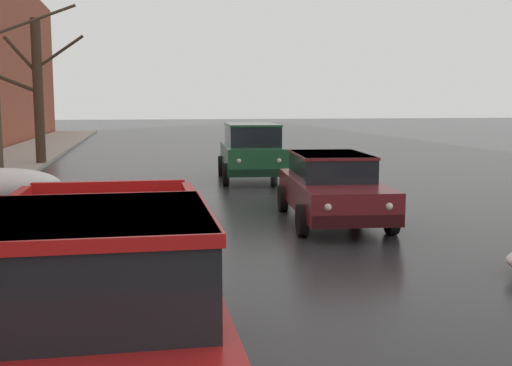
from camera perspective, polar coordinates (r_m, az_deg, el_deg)
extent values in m
cylinder|color=#4C3D2D|center=(18.45, -19.77, 13.95)|extent=(2.22, 0.42, 0.97)
cylinder|color=#423323|center=(25.80, -19.42, 7.81)|extent=(0.38, 0.38, 5.72)
cylinder|color=#423323|center=(26.28, -20.84, 10.95)|extent=(1.42, 0.80, 1.52)
cylinder|color=#423323|center=(26.57, -19.49, 10.08)|extent=(0.36, 1.56, 1.28)
cylinder|color=#423323|center=(25.63, -17.61, 11.44)|extent=(1.86, 0.37, 1.31)
cylinder|color=#423323|center=(25.74, -21.72, 8.73)|extent=(2.05, 0.64, 0.96)
cube|color=red|center=(5.12, -14.56, -12.49)|extent=(1.88, 5.15, 0.76)
cube|color=black|center=(4.23, -15.57, -6.83)|extent=(1.63, 1.65, 0.64)
cube|color=red|center=(4.18, -15.71, -3.10)|extent=(1.67, 1.71, 0.08)
cube|color=red|center=(5.96, -5.64, -3.50)|extent=(0.12, 2.47, 0.44)
cube|color=red|center=(6.08, -22.27, -3.81)|extent=(0.12, 2.47, 0.44)
cube|color=red|center=(7.42, -13.31, -1.52)|extent=(1.74, 0.11, 0.44)
cylinder|color=black|center=(6.71, -5.29, -10.91)|extent=(0.22, 0.72, 0.72)
cylinder|color=black|center=(6.82, -21.55, -11.10)|extent=(0.22, 0.72, 0.72)
cube|color=maroon|center=(12.97, 7.03, -0.95)|extent=(2.08, 4.49, 0.60)
cube|color=black|center=(13.11, 6.86, 1.60)|extent=(1.65, 2.39, 0.52)
cube|color=maroon|center=(13.09, 6.88, 2.61)|extent=(1.68, 2.44, 0.06)
cube|color=black|center=(10.96, 9.35, -3.48)|extent=(1.64, 0.28, 0.22)
cube|color=black|center=(15.06, 5.32, -0.47)|extent=(1.64, 0.28, 0.22)
cylinder|color=black|center=(11.95, 12.38, -3.24)|extent=(0.24, 0.61, 0.60)
cylinder|color=black|center=(11.55, 4.26, -3.45)|extent=(0.24, 0.61, 0.60)
cylinder|color=black|center=(14.51, 9.19, -1.31)|extent=(0.24, 0.61, 0.60)
cylinder|color=black|center=(14.18, 2.48, -1.42)|extent=(0.24, 0.61, 0.60)
sphere|color=silver|center=(11.04, 12.15, -2.10)|extent=(0.14, 0.14, 0.14)
sphere|color=silver|center=(10.76, 6.62, -2.22)|extent=(0.14, 0.14, 0.14)
cube|color=#1E5633|center=(19.97, -0.41, 2.40)|extent=(2.13, 4.44, 0.80)
cube|color=black|center=(19.96, -0.42, 4.53)|extent=(1.78, 3.13, 0.68)
cube|color=#1E5633|center=(19.95, -0.43, 5.42)|extent=(1.82, 3.19, 0.06)
cube|color=black|center=(17.91, 0.26, 0.93)|extent=(1.77, 0.26, 0.22)
cube|color=black|center=(22.08, -0.96, 2.14)|extent=(1.77, 0.26, 0.22)
cylinder|color=black|center=(18.81, 2.78, 0.86)|extent=(0.23, 0.69, 0.68)
cylinder|color=black|center=(18.61, -2.81, 0.79)|extent=(0.23, 0.69, 0.68)
cylinder|color=black|center=(21.44, 1.68, 1.66)|extent=(0.23, 0.69, 0.68)
cylinder|color=black|center=(21.26, -3.23, 1.61)|extent=(0.23, 0.69, 0.68)
sphere|color=silver|center=(17.92, 2.13, 2.09)|extent=(0.14, 0.14, 0.14)
sphere|color=silver|center=(17.79, -1.60, 2.05)|extent=(0.14, 0.14, 0.14)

